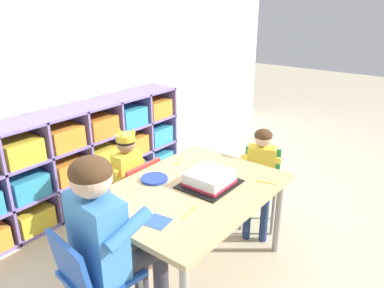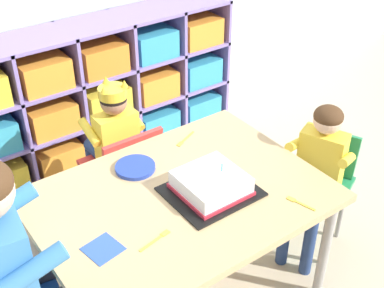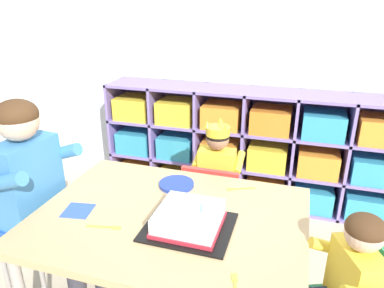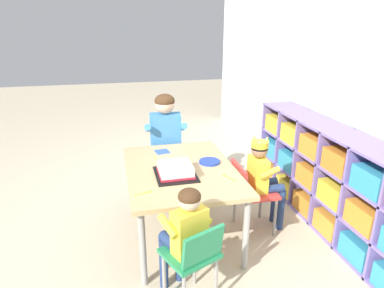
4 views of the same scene
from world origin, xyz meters
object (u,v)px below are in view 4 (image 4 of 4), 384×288
classroom_chair_guest_side (194,256)px  guest_at_table_side (185,229)px  child_with_crown (263,173)px  fork_beside_plate_stack (144,193)px  fork_at_table_front_edge (157,160)px  classroom_chair_blue (250,190)px  fork_near_child_seat (228,177)px  paper_plate_stack (210,162)px  classroom_chair_adult_side (166,153)px  birthday_cake_on_tray (175,170)px  activity_table (181,175)px  adult_helper_seated (166,136)px

classroom_chair_guest_side → guest_at_table_side: size_ratio=0.75×
child_with_crown → fork_beside_plate_stack: size_ratio=6.76×
fork_at_table_front_edge → classroom_chair_blue: bearing=-121.3°
guest_at_table_side → fork_near_child_seat: 0.63m
child_with_crown → classroom_chair_guest_side: child_with_crown is taller
classroom_chair_blue → paper_plate_stack: size_ratio=3.55×
classroom_chair_adult_side → fork_near_child_seat: bearing=-66.3°
child_with_crown → fork_at_table_front_edge: bearing=72.1°
birthday_cake_on_tray → fork_at_table_front_edge: birthday_cake_on_tray is taller
classroom_chair_blue → classroom_chair_guest_side: 0.98m
paper_plate_stack → fork_near_child_seat: size_ratio=1.29×
classroom_chair_adult_side → fork_at_table_front_edge: 0.60m
activity_table → guest_at_table_side: (0.70, -0.12, -0.04)m
child_with_crown → fork_at_table_front_edge: child_with_crown is taller
classroom_chair_guest_side → classroom_chair_adult_side: bearing=-115.8°
classroom_chair_guest_side → birthday_cake_on_tray: size_ratio=1.73×
fork_at_table_front_edge → fork_beside_plate_stack: (0.57, -0.16, 0.00)m
activity_table → classroom_chair_blue: bearing=84.4°
guest_at_table_side → activity_table: bearing=-122.3°
fork_near_child_seat → birthday_cake_on_tray: bearing=-133.8°
classroom_chair_blue → fork_at_table_front_edge: (-0.28, -0.74, 0.23)m
classroom_chair_blue → child_with_crown: child_with_crown is taller
classroom_chair_blue → classroom_chair_guest_side: (0.73, -0.66, -0.00)m
child_with_crown → birthday_cake_on_tray: 0.76m
birthday_cake_on_tray → paper_plate_stack: birthday_cake_on_tray is taller
fork_near_child_seat → paper_plate_stack: bearing=167.4°
activity_table → adult_helper_seated: 0.67m
classroom_chair_adult_side → adult_helper_seated: bearing=-90.0°
classroom_chair_guest_side → fork_at_table_front_edge: (-1.00, -0.08, 0.23)m
classroom_chair_blue → classroom_chair_guest_side: classroom_chair_blue is taller
fork_near_child_seat → classroom_chair_adult_side: bearing=173.5°
classroom_chair_guest_side → paper_plate_stack: (-0.85, 0.34, 0.24)m
classroom_chair_blue → fork_at_table_front_edge: classroom_chair_blue is taller
fork_at_table_front_edge → paper_plate_stack: bearing=-121.9°
classroom_chair_guest_side → fork_at_table_front_edge: 1.03m
child_with_crown → birthday_cake_on_tray: bearing=94.0°
classroom_chair_blue → paper_plate_stack: 0.42m
child_with_crown → fork_beside_plate_stack: bearing=106.3°
child_with_crown → activity_table: bearing=85.3°
classroom_chair_adult_side → guest_at_table_side: bearing=-88.1°
fork_at_table_front_edge → fork_beside_plate_stack: size_ratio=1.16×
birthday_cake_on_tray → adult_helper_seated: bearing=176.3°
child_with_crown → paper_plate_stack: size_ratio=4.85×
paper_plate_stack → classroom_chair_blue: bearing=70.4°
guest_at_table_side → fork_beside_plate_stack: (-0.35, -0.21, 0.09)m
activity_table → birthday_cake_on_tray: 0.16m
adult_helper_seated → fork_beside_plate_stack: bearing=-100.7°
adult_helper_seated → fork_beside_plate_stack: (1.01, -0.31, -0.05)m
guest_at_table_side → paper_plate_stack: (-0.76, 0.37, 0.10)m
adult_helper_seated → birthday_cake_on_tray: (0.77, -0.05, -0.02)m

